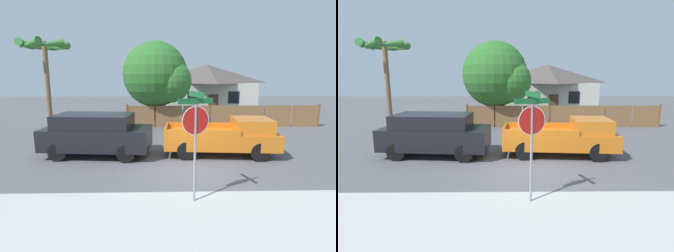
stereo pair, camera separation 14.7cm
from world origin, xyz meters
TOP-DOWN VIEW (x-y plane):
  - ground_plane at (0.00, 0.00)m, footprint 80.00×80.00m
  - sidewalk_strip at (0.00, -3.60)m, footprint 36.00×3.20m
  - wooden_fence at (3.60, 8.71)m, footprint 13.77×0.12m
  - house at (3.87, 17.72)m, footprint 8.90×7.99m
  - oak_tree at (-1.04, 9.61)m, footprint 4.94×4.71m
  - palm_tree at (-7.35, 5.78)m, footprint 2.74×2.95m
  - red_suv at (-3.73, 1.94)m, footprint 4.86×2.42m
  - orange_pickup at (2.06, 1.92)m, footprint 5.14×2.40m
  - stop_sign at (0.08, -2.59)m, footprint 0.99×0.89m

SIDE VIEW (x-z plane):
  - ground_plane at x=0.00m, z-range 0.00..0.00m
  - sidewalk_strip at x=0.00m, z-range 0.00..0.01m
  - wooden_fence at x=3.60m, z-range -0.05..1.60m
  - orange_pickup at x=2.06m, z-range 0.00..1.69m
  - red_suv at x=-3.73m, z-range 0.08..1.97m
  - stop_sign at x=0.08m, z-range 0.57..3.69m
  - house at x=3.87m, z-range 0.09..4.87m
  - oak_tree at x=-1.04m, z-range 0.57..6.64m
  - palm_tree at x=-7.35m, z-range 2.00..7.56m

